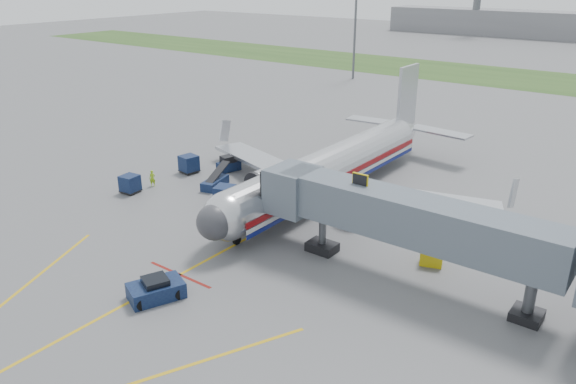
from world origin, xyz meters
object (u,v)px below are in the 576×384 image
Objects in this scene: airliner at (330,168)px; belt_loader at (215,182)px; pushback_tug at (156,290)px; ramp_worker at (152,178)px; baggage_tug at (229,164)px.

airliner reaches higher than belt_loader.
pushback_tug is 20.98m from ramp_worker.
airliner is at bearing 92.58° from pushback_tug.
airliner is 17.58m from ramp_worker.
airliner is at bearing 4.18° from baggage_tug.
belt_loader is at bearing 122.98° from pushback_tug.
baggage_tug is 4.86m from belt_loader.
belt_loader reaches higher than pushback_tug.
ramp_worker is at bearing -145.19° from belt_loader.
ramp_worker is at bearing 140.22° from pushback_tug.
belt_loader is at bearing -63.36° from baggage_tug.
airliner is at bearing -5.00° from ramp_worker.
baggage_tug is (-12.19, -0.89, -1.90)m from airliner.
ramp_worker is (-15.12, -8.78, -1.83)m from airliner.
baggage_tug reaches higher than ramp_worker.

